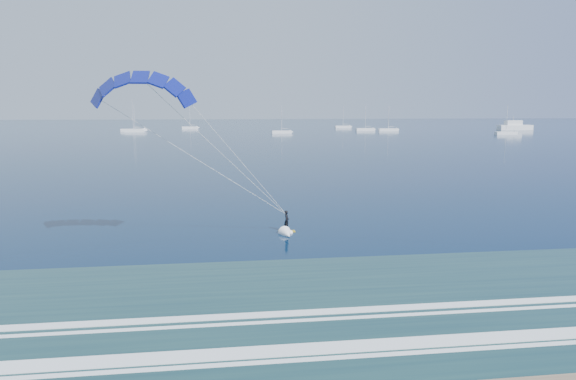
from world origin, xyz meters
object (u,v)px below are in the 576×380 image
(motor_yacht, at_px, (514,126))
(sailboat_4, at_px, (343,127))
(sailboat_6, at_px, (506,133))
(sailboat_8, at_px, (190,128))
(sailboat_2, at_px, (133,130))
(sailboat_1, at_px, (135,131))
(sailboat_3, at_px, (282,132))
(kitesurfer_rig, at_px, (220,152))
(sailboat_5, at_px, (365,129))
(sailboat_7, at_px, (388,130))

(motor_yacht, height_order, sailboat_4, sailboat_4)
(motor_yacht, distance_m, sailboat_6, 47.23)
(sailboat_8, bearing_deg, sailboat_2, -134.56)
(sailboat_1, bearing_deg, sailboat_3, -17.26)
(motor_yacht, bearing_deg, sailboat_8, 168.51)
(sailboat_4, bearing_deg, sailboat_6, -56.42)
(kitesurfer_rig, height_order, sailboat_1, kitesurfer_rig)
(sailboat_1, distance_m, sailboat_2, 7.46)
(sailboat_5, xyz_separation_m, sailboat_6, (45.01, -39.54, -0.00))
(sailboat_1, relative_size, sailboat_6, 1.00)
(motor_yacht, relative_size, sailboat_1, 1.39)
(sailboat_3, xyz_separation_m, sailboat_8, (-39.40, 49.73, -0.00))
(sailboat_2, relative_size, sailboat_4, 1.27)
(motor_yacht, height_order, sailboat_3, sailboat_3)
(kitesurfer_rig, distance_m, sailboat_2, 198.35)
(sailboat_4, xyz_separation_m, sailboat_5, (2.61, -32.18, 0.00))
(sailboat_6, bearing_deg, sailboat_8, 150.85)
(sailboat_2, height_order, sailboat_5, sailboat_2)
(sailboat_1, xyz_separation_m, sailboat_8, (21.44, 30.82, -0.01))
(sailboat_1, relative_size, sailboat_2, 0.81)
(sailboat_4, xyz_separation_m, sailboat_7, (11.97, -36.49, -0.00))
(sailboat_5, distance_m, sailboat_7, 10.31)
(sailboat_1, bearing_deg, sailboat_6, -14.87)
(motor_yacht, bearing_deg, sailboat_4, 156.17)
(sailboat_3, bearing_deg, sailboat_7, 17.04)
(sailboat_3, relative_size, sailboat_8, 1.04)
(sailboat_2, relative_size, sailboat_6, 1.24)
(sailboat_3, distance_m, sailboat_7, 52.15)
(sailboat_1, relative_size, sailboat_3, 1.03)
(sailboat_3, bearing_deg, sailboat_5, 25.82)
(kitesurfer_rig, bearing_deg, sailboat_7, 67.90)
(kitesurfer_rig, distance_m, sailboat_7, 198.40)
(sailboat_7, bearing_deg, sailboat_1, 178.12)
(kitesurfer_rig, relative_size, sailboat_8, 1.53)
(sailboat_1, bearing_deg, sailboat_4, 18.41)
(kitesurfer_rig, distance_m, sailboat_1, 190.90)
(sailboat_5, relative_size, sailboat_6, 1.01)
(sailboat_1, relative_size, sailboat_8, 1.07)
(sailboat_6, bearing_deg, kitesurfer_rig, -126.60)
(sailboat_4, bearing_deg, sailboat_8, -178.49)
(motor_yacht, xyz_separation_m, sailboat_5, (-71.88, 0.71, -1.06))
(sailboat_5, bearing_deg, sailboat_8, 159.34)
(sailboat_4, bearing_deg, kitesurfer_rig, -105.88)
(sailboat_1, height_order, sailboat_7, sailboat_1)
(sailboat_7, bearing_deg, sailboat_8, 158.90)
(sailboat_1, relative_size, sailboat_7, 1.00)
(sailboat_6, bearing_deg, sailboat_5, 138.70)
(sailboat_6, bearing_deg, sailboat_7, 135.34)
(sailboat_2, distance_m, sailboat_3, 67.86)
(sailboat_5, bearing_deg, sailboat_3, -154.18)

